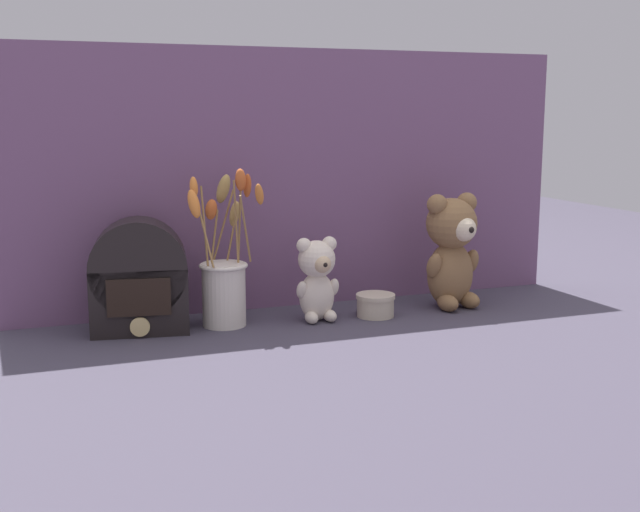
# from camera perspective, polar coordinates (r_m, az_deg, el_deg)

# --- Properties ---
(ground_plane) EXTENTS (4.00, 4.00, 0.00)m
(ground_plane) POSITION_cam_1_polar(r_m,az_deg,el_deg) (1.74, 0.23, -4.66)
(ground_plane) COLOR #3D3847
(backdrop_wall) EXTENTS (1.32, 0.02, 0.59)m
(backdrop_wall) POSITION_cam_1_polar(r_m,az_deg,el_deg) (1.85, -1.60, 5.46)
(backdrop_wall) COLOR #704C70
(backdrop_wall) RESTS_ON ground
(teddy_bear_large) EXTENTS (0.15, 0.13, 0.26)m
(teddy_bear_large) POSITION_cam_1_polar(r_m,az_deg,el_deg) (1.86, 9.36, 0.54)
(teddy_bear_large) COLOR olive
(teddy_bear_large) RESTS_ON ground
(teddy_bear_medium) EXTENTS (0.10, 0.09, 0.18)m
(teddy_bear_medium) POSITION_cam_1_polar(r_m,az_deg,el_deg) (1.73, -0.20, -1.53)
(teddy_bear_medium) COLOR beige
(teddy_bear_medium) RESTS_ON ground
(flower_vase) EXTENTS (0.17, 0.14, 0.33)m
(flower_vase) POSITION_cam_1_polar(r_m,az_deg,el_deg) (1.70, -6.85, -1.62)
(flower_vase) COLOR silver
(flower_vase) RESTS_ON ground
(vintage_radio) EXTENTS (0.21, 0.14, 0.23)m
(vintage_radio) POSITION_cam_1_polar(r_m,az_deg,el_deg) (1.68, -12.73, -1.69)
(vintage_radio) COLOR black
(vintage_radio) RESTS_ON ground
(decorative_tin_tall) EXTENTS (0.09, 0.09, 0.05)m
(decorative_tin_tall) POSITION_cam_1_polar(r_m,az_deg,el_deg) (1.78, 4.02, -3.53)
(decorative_tin_tall) COLOR beige
(decorative_tin_tall) RESTS_ON ground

